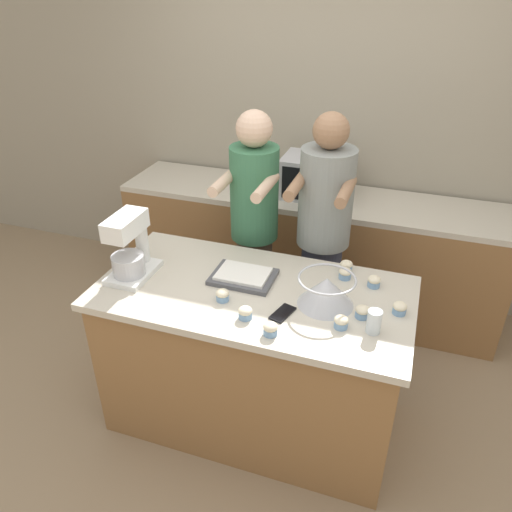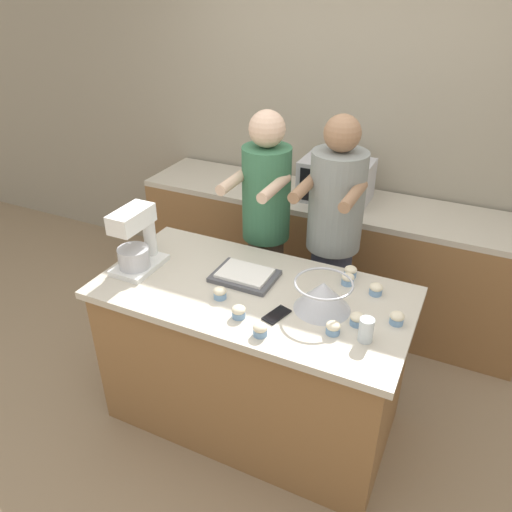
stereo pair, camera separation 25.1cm
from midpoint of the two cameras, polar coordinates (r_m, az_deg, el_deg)
ground_plane at (r=3.17m, az=2.04°, el=-17.67°), size 16.00×16.00×0.00m
back_wall at (r=3.81m, az=12.60°, el=14.28°), size 10.00×0.06×2.70m
island_counter at (r=2.85m, az=2.20°, el=-11.51°), size 1.62×0.82×0.91m
back_counter at (r=3.83m, az=9.83°, el=0.17°), size 2.80×0.60×0.92m
person_left at (r=3.15m, az=3.39°, el=2.55°), size 0.31×0.49×1.66m
person_right at (r=3.03m, az=11.06°, el=0.90°), size 0.33×0.50×1.69m
stand_mixer at (r=2.72m, az=-11.01°, el=1.41°), size 0.20×0.30×0.36m
mixing_bowl at (r=2.43m, az=10.61°, el=-4.48°), size 0.29×0.29×0.15m
baking_tray at (r=2.65m, az=1.41°, el=-2.30°), size 0.33×0.25×0.04m
microwave_oven at (r=3.56m, az=11.15°, el=8.46°), size 0.48×0.34×0.29m
cell_phone at (r=2.40m, az=5.40°, el=-6.81°), size 0.11×0.16×0.01m
drinking_glass at (r=2.29m, az=15.58°, el=-8.25°), size 0.07×0.07×0.11m
cupcake_0 at (r=2.67m, az=13.12°, el=-2.65°), size 0.07×0.07×0.06m
cupcake_1 at (r=2.62m, az=16.25°, el=-3.73°), size 0.07×0.07×0.06m
cupcake_2 at (r=2.45m, az=18.68°, el=-6.83°), size 0.07×0.07×0.06m
cupcake_3 at (r=2.31m, az=11.92°, el=-8.13°), size 0.07×0.07×0.06m
cupcake_4 at (r=2.26m, az=3.69°, el=-8.49°), size 0.07×0.07×0.06m
cupcake_5 at (r=2.49m, az=-1.27°, el=-4.32°), size 0.07×0.07×0.06m
cupcake_6 at (r=2.73m, az=13.36°, el=-1.81°), size 0.07×0.07×0.06m
cupcake_7 at (r=2.95m, az=-9.65°, el=1.21°), size 0.07×0.07×0.06m
cupcake_8 at (r=2.39m, az=14.47°, el=-7.09°), size 0.07×0.07×0.06m
cupcake_9 at (r=2.36m, az=1.05°, el=-6.48°), size 0.07×0.07×0.06m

